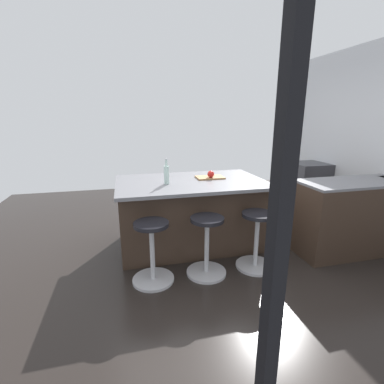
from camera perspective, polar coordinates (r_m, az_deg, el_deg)
ground_plane at (r=3.83m, az=1.50°, el=-10.81°), size 6.84×6.84×0.00m
interior_partition_left at (r=4.86m, az=33.32°, el=8.95°), size 0.12×5.26×2.72m
sink_cabinet at (r=4.36m, az=34.16°, el=-3.65°), size 2.27×0.60×1.21m
oven_range at (r=5.41m, az=22.64°, el=0.86°), size 0.60×0.61×0.90m
kitchen_island at (r=3.68m, az=-0.36°, el=-4.27°), size 1.87×1.17×0.90m
stool_by_window at (r=3.26m, az=13.14°, el=-10.04°), size 0.44×0.44×0.66m
stool_middle at (r=3.06m, az=3.05°, el=-11.43°), size 0.44×0.44×0.66m
stool_near_camera at (r=2.96m, az=-8.19°, el=-12.56°), size 0.44×0.44×0.66m
cutting_board at (r=3.68m, az=3.72°, el=3.04°), size 0.36×0.24×0.02m
apple_red at (r=3.61m, az=3.90°, el=3.71°), size 0.09×0.09×0.09m
water_bottle at (r=3.34m, az=-5.28°, el=3.72°), size 0.06×0.06×0.31m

